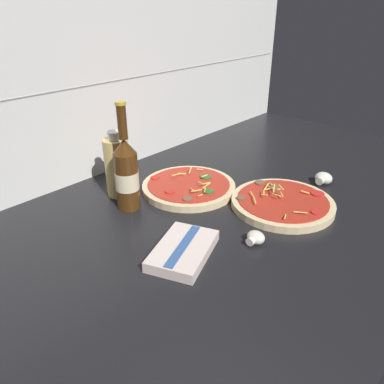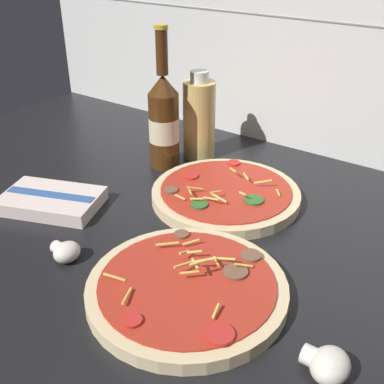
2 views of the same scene
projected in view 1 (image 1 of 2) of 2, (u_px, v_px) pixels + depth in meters
counter_slab at (252, 203)px, 104.10cm from camera, size 160.00×90.00×2.50cm
tile_backsplash at (138, 76)px, 118.03cm from camera, size 160.00×1.13×60.00cm
pizza_near at (282, 203)px, 99.08cm from camera, size 27.01×27.01×5.21cm
pizza_far at (189, 187)px, 107.65cm from camera, size 26.77×26.77×4.33cm
beer_bottle at (126, 173)px, 94.79cm from camera, size 6.10×6.10×28.06cm
oil_bottle at (117, 166)px, 102.17cm from camera, size 6.75×6.75×18.40cm
mushroom_left at (255, 238)px, 83.79cm from camera, size 4.45×4.24×2.97cm
mushroom_right at (323, 178)px, 111.03cm from camera, size 5.35×5.09×3.56cm
dish_towel at (183, 250)px, 80.05cm from camera, size 19.65×16.14×2.56cm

